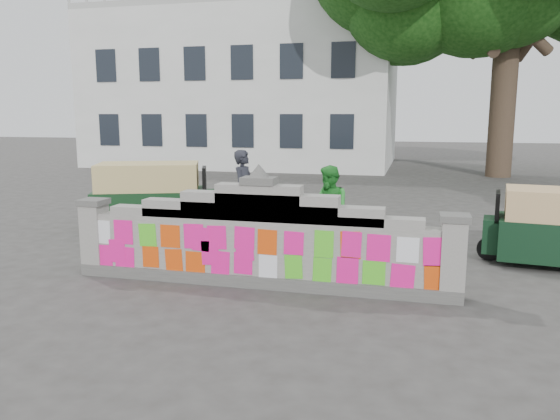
{
  "coord_description": "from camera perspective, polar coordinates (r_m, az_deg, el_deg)",
  "views": [
    {
      "loc": [
        2.45,
        -8.31,
        2.79
      ],
      "look_at": [
        0.09,
        1.0,
        1.1
      ],
      "focal_mm": 35.0,
      "sensor_mm": 36.0,
      "label": 1
    }
  ],
  "objects": [
    {
      "name": "pedestrian",
      "position": [
        11.06,
        5.19,
        0.05
      ],
      "size": [
        1.07,
        1.1,
        1.78
      ],
      "primitive_type": "imported",
      "rotation": [
        0.0,
        0.0,
        -0.88
      ],
      "color": "green",
      "rests_on": "ground"
    },
    {
      "name": "ground",
      "position": [
        9.1,
        -2.14,
        -7.88
      ],
      "size": [
        100.0,
        100.0,
        0.0
      ],
      "primitive_type": "plane",
      "color": "#383533",
      "rests_on": "ground"
    },
    {
      "name": "parapet_wall",
      "position": [
        8.89,
        -2.19,
        -3.29
      ],
      "size": [
        6.48,
        0.44,
        2.01
      ],
      "color": "#4C4C49",
      "rests_on": "ground"
    },
    {
      "name": "rickshaw_left",
      "position": [
        13.47,
        -13.17,
        1.45
      ],
      "size": [
        3.05,
        2.18,
        1.64
      ],
      "rotation": [
        0.0,
        0.0,
        0.36
      ],
      "color": "#103217",
      "rests_on": "ground"
    },
    {
      "name": "cyclist_bike",
      "position": [
        11.93,
        -3.74,
        -0.97
      ],
      "size": [
        2.09,
        1.01,
        1.06
      ],
      "primitive_type": "imported",
      "rotation": [
        0.0,
        0.0,
        1.41
      ],
      "color": "black",
      "rests_on": "ground"
    },
    {
      "name": "rickshaw_right",
      "position": [
        11.26,
        27.2,
        -1.59
      ],
      "size": [
        2.66,
        1.48,
        1.44
      ],
      "rotation": [
        0.0,
        0.0,
        3.01
      ],
      "color": "black",
      "rests_on": "ground"
    },
    {
      "name": "building",
      "position": [
        31.75,
        -3.2,
        12.18
      ],
      "size": [
        16.0,
        10.0,
        8.9
      ],
      "color": "silver",
      "rests_on": "ground"
    },
    {
      "name": "cyclist_rider",
      "position": [
        11.87,
        -3.76,
        0.77
      ],
      "size": [
        0.53,
        0.71,
        1.79
      ],
      "primitive_type": "imported",
      "rotation": [
        0.0,
        0.0,
        1.41
      ],
      "color": "#22222A",
      "rests_on": "ground"
    }
  ]
}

